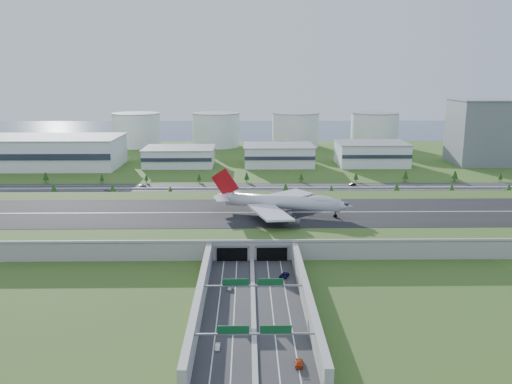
{
  "coord_description": "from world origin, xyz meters",
  "views": [
    {
      "loc": [
        -1.88,
        -269.98,
        79.73
      ],
      "look_at": [
        3.09,
        35.0,
        11.14
      ],
      "focal_mm": 38.0,
      "sensor_mm": 36.0,
      "label": 1
    }
  ],
  "objects_px": {
    "car_1": "(218,346)",
    "car_5": "(353,184)",
    "car_2": "(284,275)",
    "car_0": "(230,288)",
    "fuel_tank_a": "(137,130)",
    "car_3": "(299,363)",
    "office_tower": "(480,132)",
    "car_4": "(107,191)",
    "car_6": "(508,190)",
    "boeing_747": "(281,202)",
    "car_7": "(143,185)"
  },
  "relations": [
    {
      "from": "car_1",
      "to": "car_5",
      "type": "bearing_deg",
      "value": 71.31
    },
    {
      "from": "boeing_747",
      "to": "car_4",
      "type": "xyz_separation_m",
      "value": [
        -111.01,
        88.19,
        -13.5
      ]
    },
    {
      "from": "car_2",
      "to": "car_4",
      "type": "distance_m",
      "value": 188.81
    },
    {
      "from": "boeing_747",
      "to": "car_3",
      "type": "xyz_separation_m",
      "value": [
        -3.02,
        -132.08,
        -13.53
      ]
    },
    {
      "from": "car_0",
      "to": "car_5",
      "type": "relative_size",
      "value": 0.83
    },
    {
      "from": "boeing_747",
      "to": "car_5",
      "type": "height_order",
      "value": "boeing_747"
    },
    {
      "from": "car_1",
      "to": "car_5",
      "type": "height_order",
      "value": "car_5"
    },
    {
      "from": "boeing_747",
      "to": "car_2",
      "type": "xyz_separation_m",
      "value": [
        -2.6,
        -66.4,
        -13.48
      ]
    },
    {
      "from": "car_3",
      "to": "office_tower",
      "type": "bearing_deg",
      "value": -114.41
    },
    {
      "from": "car_1",
      "to": "car_5",
      "type": "relative_size",
      "value": 0.81
    },
    {
      "from": "car_0",
      "to": "car_1",
      "type": "bearing_deg",
      "value": -85.88
    },
    {
      "from": "fuel_tank_a",
      "to": "car_7",
      "type": "distance_m",
      "value": 211.19
    },
    {
      "from": "car_5",
      "to": "car_1",
      "type": "bearing_deg",
      "value": -34.43
    },
    {
      "from": "car_0",
      "to": "car_2",
      "type": "height_order",
      "value": "car_2"
    },
    {
      "from": "fuel_tank_a",
      "to": "car_4",
      "type": "height_order",
      "value": "fuel_tank_a"
    },
    {
      "from": "office_tower",
      "to": "car_0",
      "type": "relative_size",
      "value": 13.34
    },
    {
      "from": "boeing_747",
      "to": "car_1",
      "type": "distance_m",
      "value": 126.03
    },
    {
      "from": "car_1",
      "to": "car_3",
      "type": "height_order",
      "value": "car_3"
    },
    {
      "from": "car_4",
      "to": "car_7",
      "type": "height_order",
      "value": "car_4"
    },
    {
      "from": "car_1",
      "to": "car_3",
      "type": "bearing_deg",
      "value": -21.15
    },
    {
      "from": "fuel_tank_a",
      "to": "car_3",
      "type": "bearing_deg",
      "value": -73.44
    },
    {
      "from": "car_6",
      "to": "car_5",
      "type": "bearing_deg",
      "value": 100.13
    },
    {
      "from": "boeing_747",
      "to": "car_3",
      "type": "relative_size",
      "value": 13.33
    },
    {
      "from": "car_3",
      "to": "car_5",
      "type": "xyz_separation_m",
      "value": [
        60.62,
        238.97,
        0.03
      ]
    },
    {
      "from": "car_3",
      "to": "car_6",
      "type": "height_order",
      "value": "car_3"
    },
    {
      "from": "boeing_747",
      "to": "car_0",
      "type": "distance_m",
      "value": 83.45
    },
    {
      "from": "office_tower",
      "to": "car_4",
      "type": "height_order",
      "value": "office_tower"
    },
    {
      "from": "car_5",
      "to": "fuel_tank_a",
      "type": "bearing_deg",
      "value": -151.25
    },
    {
      "from": "car_6",
      "to": "car_2",
      "type": "bearing_deg",
      "value": 154.31
    },
    {
      "from": "car_0",
      "to": "car_5",
      "type": "xyz_separation_m",
      "value": [
        81.38,
        185.72,
        0.11
      ]
    },
    {
      "from": "car_4",
      "to": "car_3",
      "type": "bearing_deg",
      "value": -151.57
    },
    {
      "from": "office_tower",
      "to": "car_0",
      "type": "bearing_deg",
      "value": -127.03
    },
    {
      "from": "fuel_tank_a",
      "to": "car_6",
      "type": "relative_size",
      "value": 9.02
    },
    {
      "from": "fuel_tank_a",
      "to": "car_0",
      "type": "bearing_deg",
      "value": -74.11
    },
    {
      "from": "boeing_747",
      "to": "car_2",
      "type": "relative_size",
      "value": 11.98
    },
    {
      "from": "car_0",
      "to": "car_3",
      "type": "height_order",
      "value": "car_3"
    },
    {
      "from": "office_tower",
      "to": "car_4",
      "type": "bearing_deg",
      "value": -159.7
    },
    {
      "from": "car_3",
      "to": "car_7",
      "type": "height_order",
      "value": "car_3"
    },
    {
      "from": "car_1",
      "to": "car_7",
      "type": "relative_size",
      "value": 0.8
    },
    {
      "from": "car_1",
      "to": "car_2",
      "type": "relative_size",
      "value": 0.67
    },
    {
      "from": "car_6",
      "to": "car_7",
      "type": "bearing_deg",
      "value": 106.4
    },
    {
      "from": "car_7",
      "to": "car_0",
      "type": "bearing_deg",
      "value": 33.15
    },
    {
      "from": "car_1",
      "to": "car_3",
      "type": "xyz_separation_m",
      "value": [
        23.01,
        -9.53,
        0.12
      ]
    },
    {
      "from": "fuel_tank_a",
      "to": "car_3",
      "type": "relative_size",
      "value": 9.28
    },
    {
      "from": "car_2",
      "to": "car_1",
      "type": "bearing_deg",
      "value": 88.4
    },
    {
      "from": "car_4",
      "to": "car_5",
      "type": "height_order",
      "value": "car_5"
    },
    {
      "from": "car_3",
      "to": "car_5",
      "type": "relative_size",
      "value": 1.09
    },
    {
      "from": "boeing_747",
      "to": "car_4",
      "type": "height_order",
      "value": "boeing_747"
    },
    {
      "from": "fuel_tank_a",
      "to": "car_1",
      "type": "relative_size",
      "value": 12.44
    },
    {
      "from": "car_0",
      "to": "car_1",
      "type": "relative_size",
      "value": 1.03
    }
  ]
}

